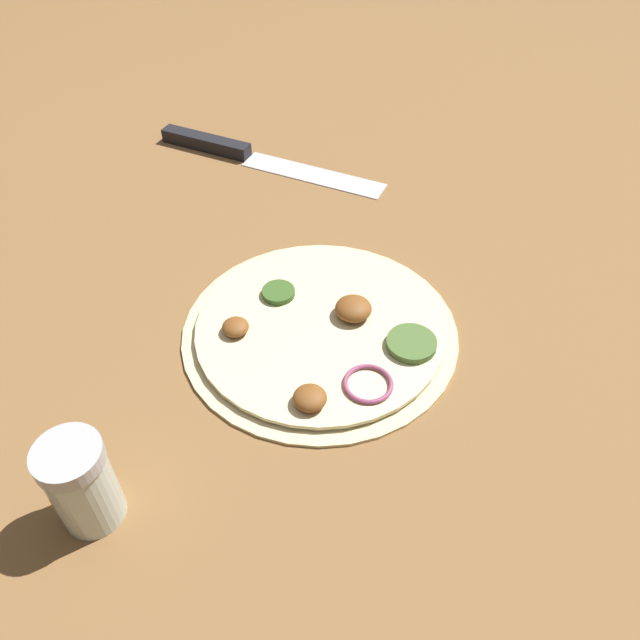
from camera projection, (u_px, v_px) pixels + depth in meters
The scene contains 5 objects.
ground_plane at pixel (320, 332), 0.59m from camera, with size 3.00×3.00×0.00m, color brown.
pizza at pixel (322, 330), 0.59m from camera, with size 0.26×0.26×0.03m.
knife at pixel (234, 151), 0.82m from camera, with size 0.24×0.25×0.02m.
spice_jar at pixel (81, 484), 0.43m from camera, with size 0.05×0.05×0.08m.
loose_cap at pixel (63, 454), 0.49m from camera, with size 0.04×0.04×0.01m.
Camera 1 is at (0.15, 0.38, 0.43)m, focal length 35.00 mm.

